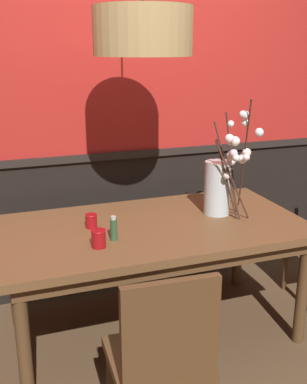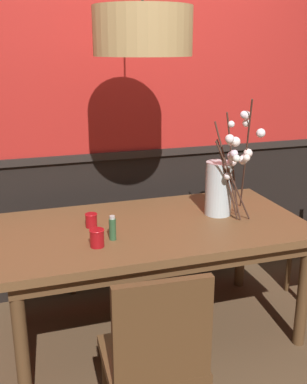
{
  "view_description": "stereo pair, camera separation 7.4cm",
  "coord_description": "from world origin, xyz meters",
  "px_view_note": "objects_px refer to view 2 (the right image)",
  "views": [
    {
      "loc": [
        -0.86,
        -2.43,
        1.74
      ],
      "look_at": [
        0.0,
        0.0,
        0.93
      ],
      "focal_mm": 43.66,
      "sensor_mm": 36.0,
      "label": 1
    },
    {
      "loc": [
        -0.79,
        -2.45,
        1.74
      ],
      "look_at": [
        0.0,
        0.0,
        0.93
      ],
      "focal_mm": 43.66,
      "sensor_mm": 36.0,
      "label": 2
    }
  ],
  "objects_px": {
    "vase_with_blossoms": "(222,184)",
    "chair_far_side_left": "(88,216)",
    "dining_table": "(153,237)",
    "candle_holder_nearer_edge": "(91,220)",
    "chair_far_side_right": "(148,207)",
    "candle_holder_nearer_center": "(97,238)",
    "condiment_bottle": "(113,228)",
    "pendant_lamp": "(143,31)",
    "chair_near_side_left": "(156,356)"
  },
  "relations": [
    {
      "from": "chair_far_side_left",
      "to": "candle_holder_nearer_center",
      "type": "distance_m",
      "value": 1.14
    },
    {
      "from": "dining_table",
      "to": "chair_far_side_right",
      "type": "xyz_separation_m",
      "value": [
        0.24,
        0.88,
        -0.13
      ]
    },
    {
      "from": "dining_table",
      "to": "condiment_bottle",
      "type": "height_order",
      "value": "condiment_bottle"
    },
    {
      "from": "candle_holder_nearer_edge",
      "to": "condiment_bottle",
      "type": "height_order",
      "value": "condiment_bottle"
    },
    {
      "from": "vase_with_blossoms",
      "to": "candle_holder_nearer_edge",
      "type": "relative_size",
      "value": 8.95
    },
    {
      "from": "dining_table",
      "to": "candle_holder_nearer_center",
      "type": "xyz_separation_m",
      "value": [
        -0.38,
        -0.21,
        0.13
      ]
    },
    {
      "from": "vase_with_blossoms",
      "to": "chair_far_side_left",
      "type": "bearing_deg",
      "value": 129.08
    },
    {
      "from": "chair_far_side_left",
      "to": "vase_with_blossoms",
      "type": "bearing_deg",
      "value": -50.92
    },
    {
      "from": "dining_table",
      "to": "candle_holder_nearer_center",
      "type": "bearing_deg",
      "value": -150.79
    },
    {
      "from": "chair_near_side_left",
      "to": "chair_far_side_left",
      "type": "bearing_deg",
      "value": 88.9
    },
    {
      "from": "condiment_bottle",
      "to": "pendant_lamp",
      "type": "height_order",
      "value": "pendant_lamp"
    },
    {
      "from": "chair_near_side_left",
      "to": "pendant_lamp",
      "type": "relative_size",
      "value": 0.94
    },
    {
      "from": "candle_holder_nearer_edge",
      "to": "condiment_bottle",
      "type": "xyz_separation_m",
      "value": [
        0.08,
        -0.22,
        0.02
      ]
    },
    {
      "from": "chair_near_side_left",
      "to": "chair_far_side_right",
      "type": "distance_m",
      "value": 1.85
    },
    {
      "from": "candle_holder_nearer_edge",
      "to": "condiment_bottle",
      "type": "relative_size",
      "value": 0.59
    },
    {
      "from": "chair_far_side_left",
      "to": "condiment_bottle",
      "type": "distance_m",
      "value": 1.07
    },
    {
      "from": "pendant_lamp",
      "to": "chair_near_side_left",
      "type": "bearing_deg",
      "value": -103.75
    },
    {
      "from": "dining_table",
      "to": "pendant_lamp",
      "type": "bearing_deg",
      "value": 177.89
    },
    {
      "from": "vase_with_blossoms",
      "to": "candle_holder_nearer_center",
      "type": "distance_m",
      "value": 0.88
    },
    {
      "from": "chair_far_side_right",
      "to": "candle_holder_nearer_center",
      "type": "distance_m",
      "value": 1.29
    },
    {
      "from": "vase_with_blossoms",
      "to": "condiment_bottle",
      "type": "xyz_separation_m",
      "value": [
        -0.73,
        -0.17,
        -0.14
      ]
    },
    {
      "from": "condiment_bottle",
      "to": "pendant_lamp",
      "type": "distance_m",
      "value": 1.05
    },
    {
      "from": "chair_far_side_right",
      "to": "candle_holder_nearer_center",
      "type": "bearing_deg",
      "value": -119.39
    },
    {
      "from": "chair_far_side_left",
      "to": "candle_holder_nearer_center",
      "type": "relative_size",
      "value": 9.23
    },
    {
      "from": "chair_far_side_left",
      "to": "candle_holder_nearer_edge",
      "type": "bearing_deg",
      "value": -97.94
    },
    {
      "from": "chair_near_side_left",
      "to": "vase_with_blossoms",
      "type": "height_order",
      "value": "vase_with_blossoms"
    },
    {
      "from": "dining_table",
      "to": "chair_near_side_left",
      "type": "height_order",
      "value": "chair_near_side_left"
    },
    {
      "from": "chair_far_side_right",
      "to": "candle_holder_nearer_edge",
      "type": "bearing_deg",
      "value": -126.3
    },
    {
      "from": "chair_far_side_right",
      "to": "vase_with_blossoms",
      "type": "height_order",
      "value": "vase_with_blossoms"
    },
    {
      "from": "dining_table",
      "to": "vase_with_blossoms",
      "type": "relative_size",
      "value": 2.45
    },
    {
      "from": "vase_with_blossoms",
      "to": "condiment_bottle",
      "type": "distance_m",
      "value": 0.76
    },
    {
      "from": "chair_far_side_left",
      "to": "dining_table",
      "type": "bearing_deg",
      "value": -74.51
    },
    {
      "from": "dining_table",
      "to": "condiment_bottle",
      "type": "relative_size",
      "value": 13.04
    },
    {
      "from": "candle_holder_nearer_edge",
      "to": "chair_far_side_right",
      "type": "bearing_deg",
      "value": 53.7
    },
    {
      "from": "dining_table",
      "to": "chair_near_side_left",
      "type": "distance_m",
      "value": 0.95
    },
    {
      "from": "dining_table",
      "to": "chair_far_side_right",
      "type": "bearing_deg",
      "value": 74.93
    },
    {
      "from": "vase_with_blossoms",
      "to": "candle_holder_nearer_edge",
      "type": "xyz_separation_m",
      "value": [
        -0.81,
        0.05,
        -0.16
      ]
    },
    {
      "from": "dining_table",
      "to": "pendant_lamp",
      "type": "distance_m",
      "value": 1.17
    },
    {
      "from": "vase_with_blossoms",
      "to": "candle_holder_nearer_center",
      "type": "xyz_separation_m",
      "value": [
        -0.83,
        -0.24,
        -0.15
      ]
    },
    {
      "from": "chair_far_side_right",
      "to": "pendant_lamp",
      "type": "height_order",
      "value": "pendant_lamp"
    },
    {
      "from": "condiment_bottle",
      "to": "chair_far_side_right",
      "type": "bearing_deg",
      "value": 63.27
    },
    {
      "from": "chair_near_side_left",
      "to": "condiment_bottle",
      "type": "bearing_deg",
      "value": 90.15
    },
    {
      "from": "chair_far_side_left",
      "to": "chair_far_side_right",
      "type": "bearing_deg",
      "value": 0.33
    },
    {
      "from": "pendant_lamp",
      "to": "condiment_bottle",
      "type": "bearing_deg",
      "value": -146.31
    },
    {
      "from": "dining_table",
      "to": "chair_far_side_left",
      "type": "bearing_deg",
      "value": 105.49
    },
    {
      "from": "chair_far_side_right",
      "to": "condiment_bottle",
      "type": "relative_size",
      "value": 6.69
    },
    {
      "from": "chair_far_side_left",
      "to": "candle_holder_nearer_edge",
      "type": "height_order",
      "value": "chair_far_side_left"
    },
    {
      "from": "chair_near_side_left",
      "to": "chair_far_side_left",
      "type": "height_order",
      "value": "chair_near_side_left"
    },
    {
      "from": "chair_near_side_left",
      "to": "chair_far_side_right",
      "type": "relative_size",
      "value": 0.99
    },
    {
      "from": "vase_with_blossoms",
      "to": "condiment_bottle",
      "type": "height_order",
      "value": "vase_with_blossoms"
    }
  ]
}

